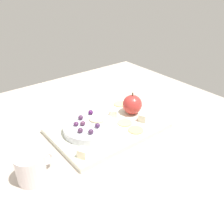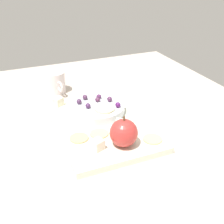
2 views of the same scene
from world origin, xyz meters
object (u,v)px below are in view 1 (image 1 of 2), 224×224
(platter, at_px, (107,128))
(serving_dish, at_px, (90,128))
(grape_0, at_px, (76,124))
(grape_3, at_px, (98,125))
(cracker_0, at_px, (125,123))
(cup, at_px, (31,168))
(grape_1, at_px, (81,117))
(cheese_cube_1, at_px, (83,153))
(apple_slice_0, at_px, (98,119))
(grape_5, at_px, (80,130))
(grape_6, at_px, (91,132))
(cracker_1, at_px, (136,130))
(apple_whole, at_px, (132,105))
(cheese_cube_2, at_px, (113,113))
(grape_2, at_px, (90,113))
(cracker_2, at_px, (120,104))
(cheese_cube_0, at_px, (143,118))
(grape_4, at_px, (83,124))

(platter, height_order, serving_dish, serving_dish)
(grape_0, distance_m, grape_3, 0.07)
(grape_0, bearing_deg, cracker_0, -20.12)
(serving_dish, relative_size, grape_3, 10.10)
(platter, relative_size, cup, 3.51)
(grape_3, bearing_deg, grape_1, 101.88)
(cheese_cube_1, xyz_separation_m, apple_slice_0, (0.13, 0.11, 0.01))
(grape_5, distance_m, grape_6, 0.03)
(grape_0, bearing_deg, cracker_1, -35.86)
(apple_whole, height_order, grape_0, apple_whole)
(cracker_0, xyz_separation_m, grape_3, (-0.11, 0.01, 0.03))
(cracker_1, xyz_separation_m, grape_1, (-0.13, 0.14, 0.03))
(cheese_cube_1, height_order, grape_1, grape_1)
(cracker_0, xyz_separation_m, grape_6, (-0.15, -0.01, 0.03))
(serving_dish, xyz_separation_m, grape_0, (-0.04, 0.02, 0.02))
(cracker_0, height_order, apple_slice_0, apple_slice_0)
(platter, xyz_separation_m, serving_dish, (-0.07, 0.01, 0.02))
(cheese_cube_2, relative_size, grape_2, 1.56)
(grape_3, relative_size, apple_slice_0, 0.30)
(cracker_2, bearing_deg, cracker_1, -114.11)
(platter, distance_m, cheese_cube_0, 0.13)
(platter, xyz_separation_m, grape_4, (-0.09, 0.02, 0.04))
(cracker_1, distance_m, grape_2, 0.17)
(grape_0, relative_size, grape_3, 1.00)
(cheese_cube_1, distance_m, cheese_cube_2, 0.25)
(grape_0, relative_size, cup, 0.16)
(serving_dish, distance_m, apple_whole, 0.20)
(cracker_1, xyz_separation_m, grape_2, (-0.09, 0.15, 0.03))
(apple_whole, height_order, cracker_0, apple_whole)
(cheese_cube_0, xyz_separation_m, cracker_1, (-0.06, -0.03, -0.01))
(grape_2, bearing_deg, cup, -154.11)
(grape_1, xyz_separation_m, grape_2, (0.04, 0.01, 0.00))
(grape_2, xyz_separation_m, apple_slice_0, (0.00, -0.05, -0.01))
(cheese_cube_2, relative_size, cracker_0, 0.54)
(grape_2, bearing_deg, grape_5, -139.14)
(grape_3, bearing_deg, cheese_cube_2, 27.97)
(cracker_0, xyz_separation_m, cup, (-0.36, -0.04, 0.02))
(grape_0, xyz_separation_m, grape_3, (0.05, -0.05, 0.00))
(serving_dish, xyz_separation_m, grape_6, (-0.03, -0.05, 0.02))
(platter, height_order, cracker_0, cracker_0)
(grape_2, distance_m, apple_slice_0, 0.05)
(cheese_cube_2, bearing_deg, platter, -144.61)
(cheese_cube_2, bearing_deg, cracker_2, 34.53)
(cheese_cube_0, height_order, grape_2, grape_2)
(platter, relative_size, serving_dish, 2.14)
(cracker_0, distance_m, cracker_2, 0.15)
(cheese_cube_2, bearing_deg, cheese_cube_1, -148.63)
(grape_1, bearing_deg, grape_4, -110.32)
(serving_dish, relative_size, grape_6, 10.10)
(serving_dish, xyz_separation_m, grape_4, (-0.02, 0.01, 0.02))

